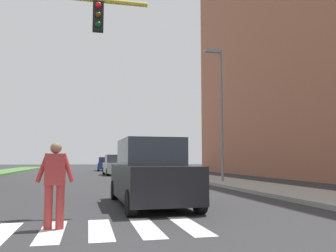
{
  "coord_description": "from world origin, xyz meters",
  "views": [
    {
      "loc": [
        0.64,
        -0.39,
        1.35
      ],
      "look_at": [
        4.43,
        16.17,
        2.99
      ],
      "focal_mm": 37.32,
      "sensor_mm": 36.0,
      "label": 1
    }
  ],
  "objects_px": {
    "suv_crossing": "(150,174)",
    "sedan_distant": "(105,164)",
    "street_lamp_right": "(220,102)",
    "sedan_midblock": "(115,166)",
    "pedestrian_performer": "(55,181)"
  },
  "relations": [
    {
      "from": "pedestrian_performer",
      "to": "suv_crossing",
      "type": "xyz_separation_m",
      "value": [
        2.45,
        3.1,
        -0.0
      ]
    },
    {
      "from": "suv_crossing",
      "to": "sedan_distant",
      "type": "distance_m",
      "value": 32.5
    },
    {
      "from": "pedestrian_performer",
      "to": "suv_crossing",
      "type": "relative_size",
      "value": 0.36
    },
    {
      "from": "sedan_midblock",
      "to": "street_lamp_right",
      "type": "bearing_deg",
      "value": -68.12
    },
    {
      "from": "suv_crossing",
      "to": "sedan_distant",
      "type": "xyz_separation_m",
      "value": [
        0.25,
        32.5,
        -0.17
      ]
    },
    {
      "from": "suv_crossing",
      "to": "sedan_distant",
      "type": "height_order",
      "value": "suv_crossing"
    },
    {
      "from": "street_lamp_right",
      "to": "sedan_distant",
      "type": "relative_size",
      "value": 1.7
    },
    {
      "from": "pedestrian_performer",
      "to": "sedan_distant",
      "type": "height_order",
      "value": "pedestrian_performer"
    },
    {
      "from": "street_lamp_right",
      "to": "pedestrian_performer",
      "type": "relative_size",
      "value": 4.44
    },
    {
      "from": "suv_crossing",
      "to": "sedan_midblock",
      "type": "distance_m",
      "value": 20.4
    },
    {
      "from": "pedestrian_performer",
      "to": "sedan_midblock",
      "type": "xyz_separation_m",
      "value": [
        2.91,
        23.5,
        -0.12
      ]
    },
    {
      "from": "pedestrian_performer",
      "to": "sedan_distant",
      "type": "distance_m",
      "value": 35.7
    },
    {
      "from": "pedestrian_performer",
      "to": "suv_crossing",
      "type": "bearing_deg",
      "value": 51.67
    },
    {
      "from": "sedan_midblock",
      "to": "sedan_distant",
      "type": "xyz_separation_m",
      "value": [
        -0.21,
        12.1,
        -0.05
      ]
    },
    {
      "from": "street_lamp_right",
      "to": "sedan_midblock",
      "type": "bearing_deg",
      "value": 111.88
    }
  ]
}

